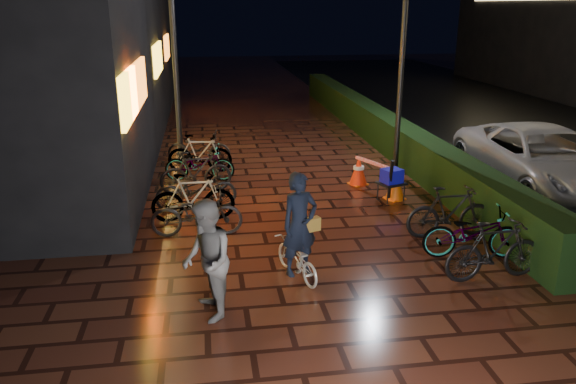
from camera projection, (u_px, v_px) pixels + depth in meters
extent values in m
plane|color=#381911|center=(333.00, 253.00, 9.90)|extent=(80.00, 80.00, 0.00)
cube|color=black|center=(379.00, 127.00, 17.71)|extent=(0.70, 20.00, 1.00)
imported|color=slate|center=(207.00, 261.00, 7.62)|extent=(0.77, 0.92, 1.71)
imported|color=#ADADB2|center=(544.00, 160.00, 12.97)|extent=(2.62, 5.39, 1.48)
cube|color=yellow|center=(129.00, 97.00, 9.99)|extent=(0.08, 2.00, 0.90)
cube|color=orange|center=(137.00, 85.00, 11.40)|extent=(0.08, 3.00, 0.90)
cube|color=yellow|center=(158.00, 59.00, 17.03)|extent=(0.08, 2.80, 0.90)
cube|color=orange|center=(167.00, 47.00, 21.72)|extent=(0.08, 2.20, 0.90)
cylinder|color=black|center=(401.00, 77.00, 13.70)|extent=(0.16, 0.16, 4.95)
cylinder|color=black|center=(175.00, 60.00, 14.99)|extent=(0.20, 0.20, 5.49)
imported|color=silver|center=(297.00, 259.00, 8.91)|extent=(0.83, 1.31, 0.65)
imported|color=black|center=(300.00, 224.00, 8.64)|extent=(0.70, 0.58, 1.66)
cube|color=brown|center=(311.00, 224.00, 8.72)|extent=(0.31, 0.22, 0.21)
cone|color=#F45F0C|center=(396.00, 184.00, 12.53)|extent=(0.44, 0.44, 0.70)
cone|color=red|center=(359.00, 170.00, 13.56)|extent=(0.44, 0.44, 0.70)
cube|color=#FF600D|center=(395.00, 198.00, 12.64)|extent=(0.50, 0.50, 0.03)
cube|color=#FF620D|center=(358.00, 184.00, 13.67)|extent=(0.50, 0.50, 0.03)
cube|color=red|center=(377.00, 164.00, 12.95)|extent=(0.67, 1.39, 0.07)
cube|color=black|center=(391.00, 183.00, 12.40)|extent=(0.68, 0.62, 0.04)
cylinder|color=black|center=(388.00, 196.00, 12.21)|extent=(0.04, 0.04, 0.39)
cylinder|color=black|center=(404.00, 193.00, 12.41)|extent=(0.04, 0.04, 0.39)
cylinder|color=black|center=(378.00, 192.00, 12.52)|extent=(0.04, 0.04, 0.39)
cylinder|color=black|center=(394.00, 189.00, 12.72)|extent=(0.04, 0.04, 0.39)
cube|color=#0F0EB6|center=(392.00, 176.00, 12.34)|extent=(0.50, 0.46, 0.31)
cylinder|color=black|center=(390.00, 179.00, 12.15)|extent=(0.18, 0.45, 0.98)
imported|color=black|center=(193.00, 197.00, 11.21)|extent=(1.68, 0.54, 1.00)
imported|color=black|center=(196.00, 172.00, 12.90)|extent=(1.72, 0.73, 1.00)
imported|color=black|center=(199.00, 148.00, 15.29)|extent=(1.79, 0.87, 0.90)
imported|color=black|center=(200.00, 163.00, 13.80)|extent=(1.78, 0.82, 0.90)
imported|color=black|center=(197.00, 213.00, 10.51)|extent=(1.72, 0.63, 0.90)
imported|color=black|center=(196.00, 189.00, 11.87)|extent=(1.76, 0.76, 0.90)
imported|color=black|center=(200.00, 154.00, 14.50)|extent=(1.71, 0.68, 1.00)
imported|color=black|center=(494.00, 250.00, 8.78)|extent=(1.69, 0.58, 1.00)
imported|color=black|center=(450.00, 212.00, 10.42)|extent=(1.67, 0.51, 1.00)
imported|color=black|center=(473.00, 233.00, 9.58)|extent=(1.79, 0.86, 0.90)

